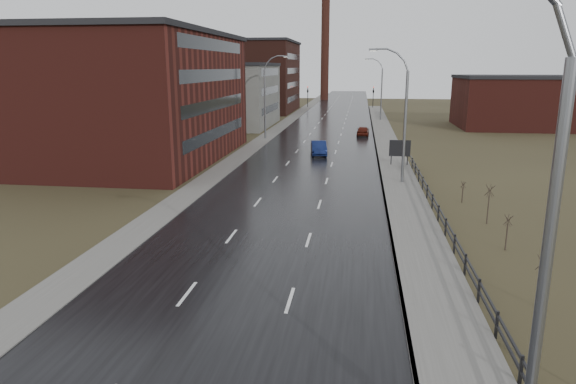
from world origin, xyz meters
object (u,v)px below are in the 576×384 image
(billboard, at_px, (400,149))
(streetlight_main, at_px, (529,262))
(car_near, at_px, (319,148))
(car_far, at_px, (363,131))

(billboard, bearing_deg, streetlight_main, -90.85)
(billboard, distance_m, car_near, 10.37)
(streetlight_main, relative_size, car_near, 2.52)
(streetlight_main, height_order, car_near, streetlight_main)
(streetlight_main, bearing_deg, billboard, 89.15)
(car_near, height_order, car_far, car_near)
(streetlight_main, height_order, billboard, streetlight_main)
(car_near, bearing_deg, billboard, -41.15)
(billboard, height_order, car_far, billboard)
(billboard, relative_size, car_near, 0.56)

